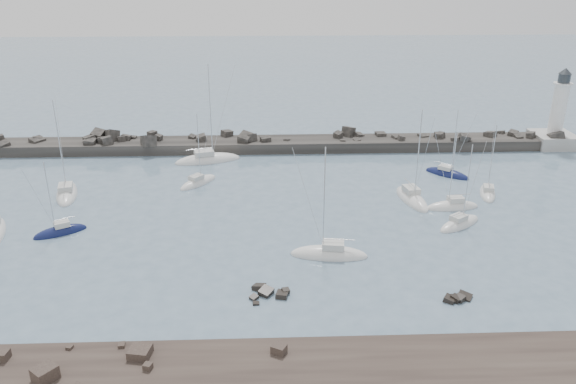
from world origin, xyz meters
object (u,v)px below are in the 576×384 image
object	(u,v)px
lighthouse	(555,129)
sailboat_2	(60,232)
sailboat_4	(208,160)
sailboat_5	(329,255)
sailboat_6	(412,199)
sailboat_7	(459,224)
sailboat_8	(447,174)
sailboat_1	(67,194)
sailboat_3	(198,183)
sailboat_10	(487,193)
sailboat_9	(452,207)

from	to	relation	value
lighthouse	sailboat_2	distance (m)	82.93
sailboat_4	sailboat_5	world-z (taller)	sailboat_4
sailboat_2	sailboat_6	distance (m)	46.07
sailboat_7	sailboat_8	distance (m)	18.22
sailboat_6	sailboat_7	size ratio (longest dim) A/B	1.24
sailboat_1	sailboat_4	distance (m)	23.14
sailboat_3	sailboat_8	size ratio (longest dim) A/B	1.00
lighthouse	sailboat_10	xyz separation A→B (m)	(-19.82, -21.82, -2.96)
sailboat_4	sailboat_9	size ratio (longest dim) A/B	1.47
sailboat_4	sailboat_7	xyz separation A→B (m)	(33.94, -25.68, -0.02)
sailboat_10	lighthouse	bearing A→B (deg)	47.76
sailboat_10	sailboat_5	bearing A→B (deg)	-145.04
lighthouse	sailboat_7	size ratio (longest dim) A/B	1.28
sailboat_4	sailboat_7	bearing A→B (deg)	-37.11
sailboat_7	sailboat_9	distance (m)	5.35
sailboat_1	sailboat_8	size ratio (longest dim) A/B	1.28
sailboat_4	sailboat_10	xyz separation A→B (m)	(41.18, -15.82, -0.02)
sailboat_4	sailboat_1	bearing A→B (deg)	-143.49
sailboat_1	sailboat_8	xyz separation A→B (m)	(56.37, 5.90, -0.02)
sailboat_8	sailboat_2	bearing A→B (deg)	-161.14
sailboat_8	sailboat_4	bearing A→B (deg)	168.23
sailboat_7	sailboat_9	world-z (taller)	sailboat_9
sailboat_7	sailboat_10	world-z (taller)	sailboat_7
sailboat_1	sailboat_4	bearing A→B (deg)	36.51
lighthouse	sailboat_5	size ratio (longest dim) A/B	1.05
sailboat_7	sailboat_1	bearing A→B (deg)	167.23
sailboat_8	sailboat_10	bearing A→B (deg)	-66.79
sailboat_5	sailboat_6	bearing A→B (deg)	49.42
sailboat_5	sailboat_10	distance (m)	29.84
sailboat_4	sailboat_6	distance (m)	34.65
sailboat_3	sailboat_8	bearing A→B (deg)	3.38
sailboat_6	sailboat_9	distance (m)	5.59
sailboat_3	sailboat_10	distance (m)	42.02
sailboat_4	sailboat_8	xyz separation A→B (m)	(37.77, -7.87, -0.02)
sailboat_3	sailboat_8	xyz separation A→B (m)	(38.22, 2.26, 0.00)
sailboat_4	sailboat_3	bearing A→B (deg)	-92.53
lighthouse	sailboat_10	bearing A→B (deg)	-132.24
sailboat_2	sailboat_3	world-z (taller)	sailboat_3
sailboat_5	sailboat_10	xyz separation A→B (m)	(24.45, 17.10, -0.02)
sailboat_8	lighthouse	bearing A→B (deg)	30.85
sailboat_1	sailboat_3	size ratio (longest dim) A/B	1.28
lighthouse	sailboat_7	world-z (taller)	lighthouse
sailboat_2	sailboat_1	bearing A→B (deg)	104.46
sailboat_6	sailboat_10	world-z (taller)	sailboat_6
sailboat_3	sailboat_10	size ratio (longest dim) A/B	1.04
sailboat_10	sailboat_3	bearing A→B (deg)	172.22
sailboat_3	sailboat_5	world-z (taller)	sailboat_5
sailboat_4	sailboat_6	xyz separation A→B (m)	(29.85, -17.59, 0.01)
sailboat_6	sailboat_8	world-z (taller)	sailboat_6
sailboat_9	sailboat_1	bearing A→B (deg)	172.93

